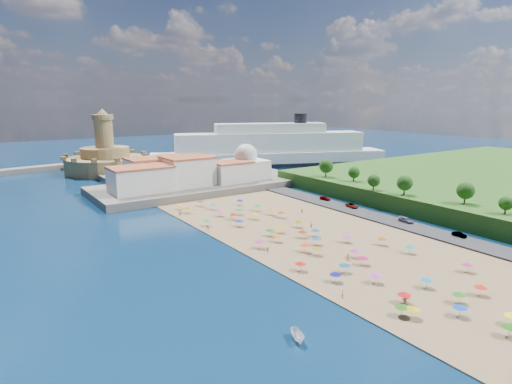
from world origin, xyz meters
TOP-DOWN VIEW (x-y plane):
  - ground at (0.00, 0.00)m, footprint 700.00×700.00m
  - terrace at (10.00, 73.00)m, footprint 90.00×36.00m
  - jetty at (-12.00, 108.00)m, footprint 18.00×70.00m
  - waterfront_buildings at (-3.05, 73.64)m, footprint 57.00×29.00m
  - domed_building at (30.00, 71.00)m, footprint 16.00×16.00m
  - fortress at (-12.00, 138.00)m, footprint 40.00×40.00m
  - cruise_ship at (71.85, 110.03)m, footprint 131.34×67.62m
  - beach_parasols at (-1.19, -11.24)m, footprint 32.55×114.46m
  - beachgoers at (-3.37, -5.80)m, footprint 35.37×92.79m
  - moored_boats at (-31.36, -47.16)m, footprint 3.97×24.31m
  - parked_cars at (36.00, -2.03)m, footprint 3.06×73.76m
  - hillside_trees at (49.17, -8.82)m, footprint 11.83×104.39m

SIDE VIEW (x-z plane):
  - ground at x=0.00m, z-range 0.00..0.00m
  - moored_boats at x=-31.36m, z-range -0.04..1.57m
  - beachgoers at x=-3.37m, z-range 0.19..2.04m
  - jetty at x=-12.00m, z-range 0.00..2.40m
  - parked_cars at x=36.00m, z-range 0.66..2.11m
  - terrace at x=10.00m, z-range 0.00..3.00m
  - beach_parasols at x=-1.19m, z-range 1.05..3.25m
  - fortress at x=-12.00m, z-range -9.52..22.88m
  - waterfront_buildings at x=-3.05m, z-range 2.38..13.38m
  - cruise_ship at x=71.85m, z-range -5.94..23.19m
  - domed_building at x=30.00m, z-range 1.47..16.47m
  - hillside_trees at x=49.17m, z-range 6.32..13.55m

